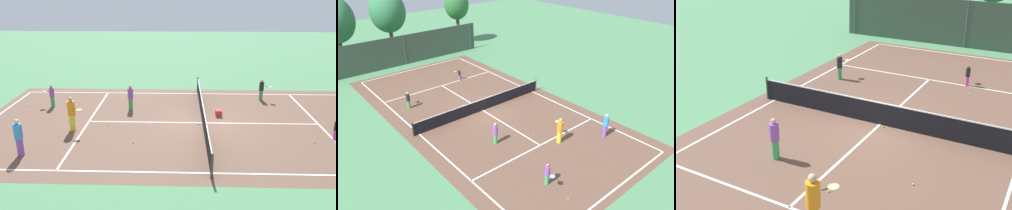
{
  "view_description": "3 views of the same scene",
  "coord_description": "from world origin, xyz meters",
  "views": [
    {
      "loc": [
        18.11,
        -1.33,
        7.32
      ],
      "look_at": [
        -0.29,
        -1.94,
        0.94
      ],
      "focal_mm": 37.25,
      "sensor_mm": 36.0,
      "label": 1
    },
    {
      "loc": [
        -13.1,
        -18.47,
        12.08
      ],
      "look_at": [
        0.41,
        -2.4,
        1.29
      ],
      "focal_mm": 34.38,
      "sensor_mm": 36.0,
      "label": 2
    },
    {
      "loc": [
        6.2,
        -14.27,
        7.47
      ],
      "look_at": [
        -0.75,
        -1.76,
        1.39
      ],
      "focal_mm": 44.06,
      "sensor_mm": 36.0,
      "label": 3
    }
  ],
  "objects": [
    {
      "name": "player_4",
      "position": [
        -2.1,
        -4.3,
        0.8
      ],
      "size": [
        0.33,
        0.33,
        1.55
      ],
      "color": "#3FA559",
      "rests_on": "ground_plane"
    },
    {
      "name": "ball_crate",
      "position": [
        -1.17,
        1.01,
        0.18
      ],
      "size": [
        0.43,
        0.36,
        0.43
      ],
      "color": "red",
      "rests_on": "ground_plane"
    },
    {
      "name": "perimeter_fence",
      "position": [
        0.0,
        14.0,
        1.6
      ],
      "size": [
        18.0,
        0.12,
        3.2
      ],
      "color": "#384C3D",
      "rests_on": "ground_plane"
    },
    {
      "name": "ground_plane",
      "position": [
        0.0,
        0.0,
        0.0
      ],
      "size": [
        80.0,
        80.0,
        0.0
      ],
      "primitive_type": "plane",
      "color": "#4C8456"
    },
    {
      "name": "player_2",
      "position": [
        1.99,
        6.49,
        0.58
      ],
      "size": [
        0.5,
        0.82,
        1.1
      ],
      "color": "#D14799",
      "rests_on": "ground_plane"
    },
    {
      "name": "tennis_ball_5",
      "position": [
        0.61,
        -5.17,
        0.03
      ],
      "size": [
        0.07,
        0.07,
        0.07
      ],
      "primitive_type": "sphere",
      "color": "#CCE533",
      "rests_on": "ground_plane"
    },
    {
      "name": "tennis_ball_1",
      "position": [
        -1.21,
        6.7,
        0.03
      ],
      "size": [
        0.07,
        0.07,
        0.07
      ],
      "primitive_type": "sphere",
      "color": "#CCE533",
      "rests_on": "ground_plane"
    },
    {
      "name": "tennis_ball_4",
      "position": [
        0.22,
        -0.21,
        0.03
      ],
      "size": [
        0.07,
        0.07,
        0.07
      ],
      "primitive_type": "sphere",
      "color": "#CCE533",
      "rests_on": "ground_plane"
    },
    {
      "name": "tennis_ball_6",
      "position": [
        2.46,
        5.31,
        0.03
      ],
      "size": [
        0.07,
        0.07,
        0.07
      ],
      "primitive_type": "sphere",
      "color": "#CCE533",
      "rests_on": "ground_plane"
    },
    {
      "name": "player_3",
      "position": [
        1.23,
        -6.94,
        0.94
      ],
      "size": [
        0.74,
        0.93,
        1.83
      ],
      "color": "yellow",
      "rests_on": "ground_plane"
    },
    {
      "name": "court_surface",
      "position": [
        0.0,
        0.0,
        0.0
      ],
      "size": [
        13.0,
        25.0,
        0.01
      ],
      "color": "brown",
      "rests_on": "ground_plane"
    },
    {
      "name": "tennis_ball_0",
      "position": [
        2.75,
        -3.54,
        0.03
      ],
      "size": [
        0.07,
        0.07,
        0.07
      ],
      "primitive_type": "sphere",
      "color": "#CCE533",
      "rests_on": "ground_plane"
    },
    {
      "name": "tennis_net",
      "position": [
        0.0,
        0.0,
        0.51
      ],
      "size": [
        11.9,
        0.1,
        1.1
      ],
      "color": "#333833",
      "rests_on": "ground_plane"
    },
    {
      "name": "tennis_ball_3",
      "position": [
        -4.75,
        6.27,
        0.03
      ],
      "size": [
        0.07,
        0.07,
        0.07
      ],
      "primitive_type": "sphere",
      "color": "#CCE533",
      "rests_on": "ground_plane"
    },
    {
      "name": "player_0",
      "position": [
        -4.29,
        4.16,
        0.73
      ],
      "size": [
        0.58,
        0.87,
        1.41
      ],
      "color": "#3FA559",
      "rests_on": "ground_plane"
    },
    {
      "name": "tennis_ball_8",
      "position": [
        -0.78,
        9.43,
        0.03
      ],
      "size": [
        0.07,
        0.07,
        0.07
      ],
      "primitive_type": "sphere",
      "color": "#CCE533",
      "rests_on": "ground_plane"
    }
  ]
}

